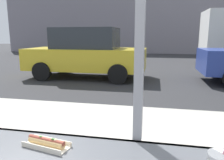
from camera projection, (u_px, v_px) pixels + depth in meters
ground_plane at (153, 73)px, 9.08m from camera, size 60.00×60.00×0.00m
sidewalk_strip at (145, 146)px, 2.91m from camera, size 16.00×2.80×0.15m
building_facade_far at (156, 19)px, 18.98m from camera, size 28.00×1.20×5.98m
hotdog_tray_near at (47, 143)px, 1.16m from camera, size 0.27×0.15×0.05m
parked_car_yellow at (86, 53)px, 7.92m from camera, size 4.25×1.97×1.79m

